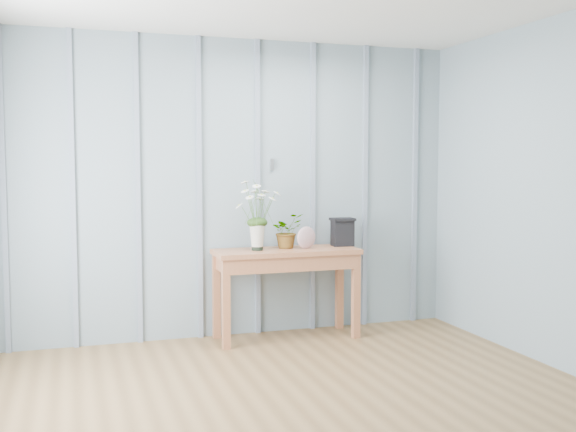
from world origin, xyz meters
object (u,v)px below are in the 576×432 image
object	(u,v)px
sideboard	(286,263)
carved_box	(342,232)
felt_disc_vessel	(306,238)
daisy_vase	(257,205)

from	to	relation	value
sideboard	carved_box	bearing A→B (deg)	6.48
sideboard	felt_disc_vessel	bearing A→B (deg)	-8.45
felt_disc_vessel	sideboard	bearing A→B (deg)	154.64
sideboard	felt_disc_vessel	size ratio (longest dim) A/B	6.42
daisy_vase	carved_box	bearing A→B (deg)	4.75
sideboard	carved_box	world-z (taller)	carved_box
felt_disc_vessel	carved_box	xyz separation A→B (m)	(0.36, 0.09, 0.03)
daisy_vase	carved_box	xyz separation A→B (m)	(0.78, 0.06, -0.25)
daisy_vase	felt_disc_vessel	distance (m)	0.50
sideboard	carved_box	xyz separation A→B (m)	(0.53, 0.06, 0.24)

